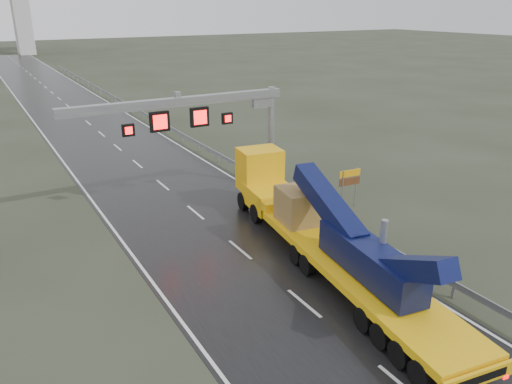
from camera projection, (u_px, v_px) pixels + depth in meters
ground at (365, 355)px, 18.97m from camera, size 400.00×400.00×0.00m
road at (102, 134)px, 51.34m from camera, size 11.00×200.00×0.02m
guardrail at (195, 141)px, 45.87m from camera, size 0.20×140.00×1.40m
sign_gantry at (209, 117)px, 32.55m from camera, size 14.90×1.20×7.42m
heavy_haul_truck at (312, 221)px, 26.29m from camera, size 5.51×20.14×4.69m
exit_sign_pair at (349, 181)px, 32.08m from camera, size 1.55×0.19×2.66m
striped_barrier at (276, 182)px, 35.98m from camera, size 0.68×0.53×1.02m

